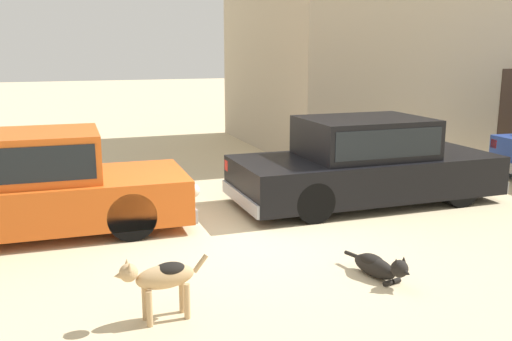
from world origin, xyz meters
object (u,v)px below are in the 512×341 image
at_px(parked_sedan_second, 365,161).
at_px(stray_dog_spotted, 161,277).
at_px(parked_sedan_nearest, 29,184).
at_px(stray_dog_tan, 378,266).

bearing_deg(parked_sedan_second, stray_dog_spotted, -142.02).
relative_size(parked_sedan_nearest, stray_dog_spotted, 4.84).
xyz_separation_m(stray_dog_spotted, stray_dog_tan, (2.52, 0.19, -0.29)).
distance_m(stray_dog_spotted, stray_dog_tan, 2.55).
height_order(stray_dog_spotted, stray_dog_tan, stray_dog_spotted).
height_order(parked_sedan_nearest, stray_dog_tan, parked_sedan_nearest).
distance_m(parked_sedan_second, stray_dog_tan, 3.39).
distance_m(parked_sedan_second, stray_dog_spotted, 5.15).
relative_size(stray_dog_spotted, stray_dog_tan, 0.90).
bearing_deg(stray_dog_spotted, parked_sedan_nearest, -75.27).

